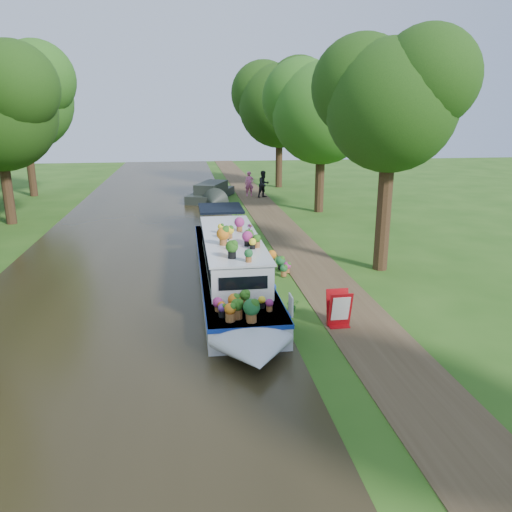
{
  "coord_description": "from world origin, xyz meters",
  "views": [
    {
      "loc": [
        -3.77,
        -15.1,
        6.01
      ],
      "look_at": [
        -1.47,
        1.08,
        1.3
      ],
      "focal_mm": 35.0,
      "sensor_mm": 36.0,
      "label": 1
    }
  ],
  "objects_px": {
    "plant_boat": "(232,265)",
    "pedestrian_dark": "(264,184)",
    "sandwich_board": "(339,310)",
    "pedestrian_pink": "(249,184)",
    "second_boat": "(211,193)"
  },
  "relations": [
    {
      "from": "second_boat",
      "to": "pedestrian_dark",
      "type": "xyz_separation_m",
      "value": [
        3.84,
        0.47,
        0.49
      ]
    },
    {
      "from": "sandwich_board",
      "to": "pedestrian_pink",
      "type": "distance_m",
      "value": 23.75
    },
    {
      "from": "plant_boat",
      "to": "pedestrian_dark",
      "type": "bearing_deg",
      "value": 77.78
    },
    {
      "from": "second_boat",
      "to": "pedestrian_pink",
      "type": "relative_size",
      "value": 3.8
    },
    {
      "from": "second_boat",
      "to": "pedestrian_dark",
      "type": "bearing_deg",
      "value": 29.17
    },
    {
      "from": "pedestrian_pink",
      "to": "pedestrian_dark",
      "type": "bearing_deg",
      "value": -40.02
    },
    {
      "from": "second_boat",
      "to": "sandwich_board",
      "type": "bearing_deg",
      "value": -61.67
    },
    {
      "from": "plant_boat",
      "to": "pedestrian_dark",
      "type": "relative_size",
      "value": 7.0
    },
    {
      "from": "plant_boat",
      "to": "second_boat",
      "type": "xyz_separation_m",
      "value": [
        0.31,
        18.68,
        -0.34
      ]
    },
    {
      "from": "sandwich_board",
      "to": "pedestrian_dark",
      "type": "height_order",
      "value": "pedestrian_dark"
    },
    {
      "from": "pedestrian_pink",
      "to": "pedestrian_dark",
      "type": "height_order",
      "value": "pedestrian_dark"
    },
    {
      "from": "plant_boat",
      "to": "pedestrian_pink",
      "type": "relative_size",
      "value": 7.47
    },
    {
      "from": "sandwich_board",
      "to": "pedestrian_pink",
      "type": "relative_size",
      "value": 0.59
    },
    {
      "from": "pedestrian_dark",
      "to": "second_boat",
      "type": "bearing_deg",
      "value": 158.02
    },
    {
      "from": "plant_boat",
      "to": "pedestrian_pink",
      "type": "bearing_deg",
      "value": 80.9
    }
  ]
}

